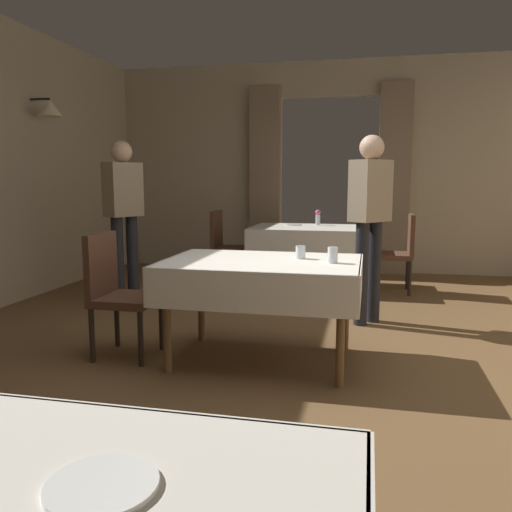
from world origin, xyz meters
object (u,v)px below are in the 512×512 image
(chair_far_right, at_px, (400,249))
(dining_table_mid, at_px, (262,273))
(plate_far_b, at_px, (293,225))
(glass_mid_b, at_px, (301,252))
(flower_vase_far, at_px, (318,217))
(person_diner_standing_aside, at_px, (370,213))
(chair_far_left, at_px, (225,243))
(dining_table_far, at_px, (309,234))
(person_waiter_by_doorway, at_px, (124,209))
(plate_near_c, at_px, (102,485))
(glass_mid_a, at_px, (333,255))
(chair_mid_left, at_px, (116,289))

(chair_far_right, bearing_deg, dining_table_mid, -112.67)
(dining_table_mid, xyz_separation_m, plate_far_b, (-0.21, 2.99, 0.10))
(glass_mid_b, distance_m, flower_vase_far, 2.93)
(person_diner_standing_aside, bearing_deg, chair_far_left, 138.27)
(dining_table_far, bearing_deg, person_waiter_by_doorway, -141.08)
(flower_vase_far, distance_m, person_diner_standing_aside, 1.97)
(chair_far_right, height_order, person_waiter_by_doorway, person_waiter_by_doorway)
(plate_near_c, height_order, glass_mid_a, glass_mid_a)
(chair_far_right, height_order, flower_vase_far, flower_vase_far)
(chair_mid_left, relative_size, glass_mid_a, 8.32)
(chair_far_left, xyz_separation_m, glass_mid_b, (1.33, -2.69, 0.28))
(dining_table_far, height_order, person_diner_standing_aside, person_diner_standing_aside)
(glass_mid_b, relative_size, person_waiter_by_doorway, 0.05)
(glass_mid_a, height_order, person_diner_standing_aside, person_diner_standing_aside)
(chair_mid_left, distance_m, glass_mid_b, 1.40)
(chair_far_right, bearing_deg, person_waiter_by_doorway, -155.21)
(dining_table_mid, xyz_separation_m, plate_near_c, (0.27, -2.79, 0.10))
(dining_table_far, bearing_deg, plate_far_b, 137.72)
(plate_near_c, height_order, plate_far_b, same)
(dining_table_far, height_order, person_waiter_by_doorway, person_waiter_by_doorway)
(glass_mid_b, height_order, person_diner_standing_aside, person_diner_standing_aside)
(chair_mid_left, bearing_deg, plate_near_c, -62.97)
(plate_near_c, bearing_deg, flower_vase_far, 91.66)
(chair_mid_left, relative_size, plate_near_c, 4.39)
(dining_table_mid, distance_m, chair_mid_left, 1.11)
(chair_mid_left, relative_size, chair_far_right, 1.00)
(glass_mid_a, bearing_deg, person_waiter_by_doorway, 148.69)
(glass_mid_a, bearing_deg, plate_near_c, -94.82)
(dining_table_far, relative_size, plate_near_c, 6.70)
(glass_mid_b, relative_size, flower_vase_far, 0.48)
(dining_table_mid, distance_m, plate_far_b, 3.00)
(glass_mid_b, distance_m, plate_far_b, 2.90)
(chair_far_left, height_order, glass_mid_a, chair_far_left)
(chair_far_left, distance_m, chair_far_right, 2.19)
(dining_table_far, bearing_deg, plate_near_c, -87.43)
(dining_table_far, relative_size, chair_mid_left, 1.53)
(plate_near_c, xyz_separation_m, glass_mid_a, (0.23, 2.77, 0.05))
(plate_far_b, bearing_deg, person_diner_standing_aside, -61.76)
(plate_near_c, xyz_separation_m, plate_far_b, (-0.48, 5.78, 0.00))
(dining_table_far, xyz_separation_m, chair_far_right, (1.09, -0.11, -0.14))
(dining_table_far, relative_size, flower_vase_far, 7.15)
(chair_mid_left, height_order, chair_far_left, same)
(plate_far_b, bearing_deg, plate_near_c, -85.22)
(chair_mid_left, bearing_deg, chair_far_left, 89.63)
(dining_table_far, relative_size, glass_mid_a, 12.69)
(chair_far_left, height_order, person_diner_standing_aside, person_diner_standing_aside)
(chair_far_right, distance_m, glass_mid_b, 2.69)
(plate_near_c, bearing_deg, plate_far_b, 94.78)
(glass_mid_a, bearing_deg, plate_far_b, 103.39)
(dining_table_far, xyz_separation_m, glass_mid_b, (0.24, -2.65, 0.14))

